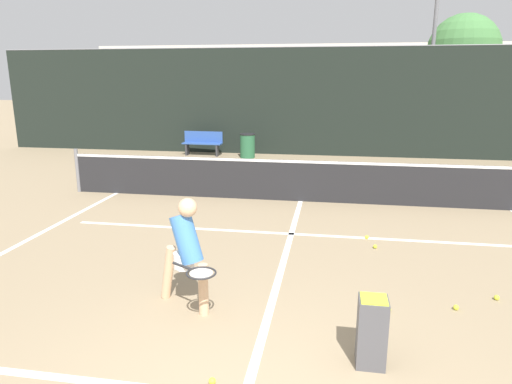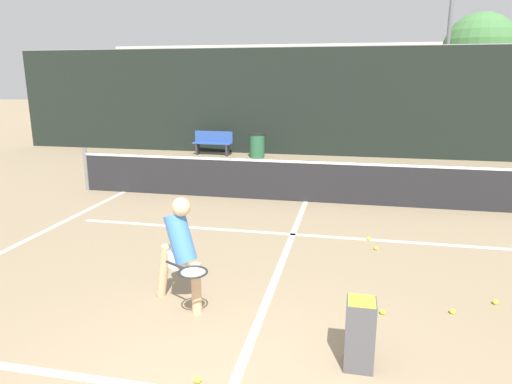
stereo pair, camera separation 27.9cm
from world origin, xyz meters
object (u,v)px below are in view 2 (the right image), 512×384
object	(u,v)px
player_practicing	(180,247)
parked_car	(378,129)
ball_hopper	(360,332)
courtside_bench	(213,142)
trash_bin	(257,146)

from	to	relation	value
player_practicing	parked_car	size ratio (longest dim) A/B	0.33
player_practicing	parked_car	bearing A→B (deg)	107.73
ball_hopper	courtside_bench	world-z (taller)	courtside_bench
courtside_bench	trash_bin	xyz separation A→B (m)	(1.70, -0.23, -0.03)
courtside_bench	parked_car	size ratio (longest dim) A/B	0.34
ball_hopper	parked_car	world-z (taller)	parked_car
player_practicing	courtside_bench	distance (m)	11.45
ball_hopper	trash_bin	size ratio (longest dim) A/B	0.84
parked_car	trash_bin	bearing A→B (deg)	-133.79
ball_hopper	trash_bin	bearing A→B (deg)	106.39
ball_hopper	parked_car	bearing A→B (deg)	86.67
trash_bin	parked_car	world-z (taller)	parked_car
courtside_bench	trash_bin	world-z (taller)	courtside_bench
player_practicing	parked_car	distance (m)	15.67
trash_bin	parked_car	bearing A→B (deg)	46.21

